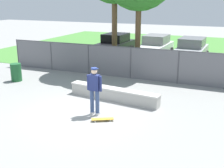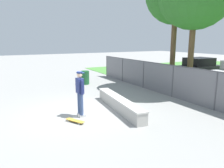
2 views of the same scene
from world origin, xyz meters
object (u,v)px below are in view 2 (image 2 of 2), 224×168
Objects in this scene: skateboard at (75,121)px; trash_bin at (85,78)px; concrete_ledge at (119,104)px; car_black at (198,68)px; skateboarder at (80,92)px.

skateboard is 7.13m from trash_bin.
concrete_ledge is 10.48m from car_black.
concrete_ledge is at bearing -7.06° from trash_bin.
concrete_ledge is 2.31× the size of skateboarder.
skateboarder is at bearing -23.20° from trash_bin.
trash_bin is at bearing 172.94° from concrete_ledge.
concrete_ledge is at bearing 102.93° from skateboard.
skateboard is at bearing -69.61° from car_black.
skateboarder is 0.43× the size of car_black.
car_black is at bearing 110.39° from skateboard.
trash_bin reaches higher than concrete_ledge.
car_black is (-3.92, 11.52, -0.19)m from skateboarder.
skateboarder reaches higher than concrete_ledge.
car_black is 9.20m from trash_bin.
concrete_ledge is 4.48× the size of trash_bin.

